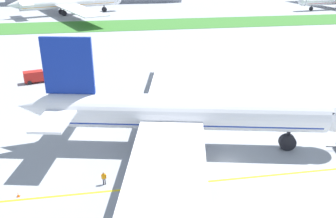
% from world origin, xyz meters
% --- Properties ---
extents(ground_plane, '(600.00, 600.00, 0.00)m').
position_xyz_m(ground_plane, '(0.00, 0.00, 0.00)').
color(ground_plane, '#9399A0').
rests_on(ground_plane, ground).
extents(apron_taxi_line, '(280.00, 0.36, 0.01)m').
position_xyz_m(apron_taxi_line, '(0.00, -3.70, 0.00)').
color(apron_taxi_line, yellow).
rests_on(apron_taxi_line, ground).
extents(grass_median_strip, '(320.00, 24.00, 0.10)m').
position_xyz_m(grass_median_strip, '(0.00, 104.76, 0.05)').
color(grass_median_strip, '#38722D').
rests_on(grass_median_strip, ground).
extents(airliner_foreground, '(46.16, 73.67, 15.85)m').
position_xyz_m(airliner_foreground, '(-5.34, 5.49, 5.38)').
color(airliner_foreground, white).
rests_on(airliner_foreground, ground).
extents(ground_crew_marshaller_front, '(0.60, 0.31, 1.72)m').
position_xyz_m(ground_crew_marshaller_front, '(-16.34, -2.22, 1.05)').
color(ground_crew_marshaller_front, black).
rests_on(ground_crew_marshaller_front, ground).
extents(traffic_cone_near_nose, '(0.36, 0.36, 0.58)m').
position_xyz_m(traffic_cone_near_nose, '(-26.15, -3.02, 0.28)').
color(traffic_cone_near_nose, '#F2590C').
rests_on(traffic_cone_near_nose, ground).
extents(service_truck_baggage_loader, '(5.68, 3.43, 2.60)m').
position_xyz_m(service_truck_baggage_loader, '(-30.68, 38.65, 1.43)').
color(service_truck_baggage_loader, '#B21E19').
rests_on(service_truck_baggage_loader, ground).
extents(parked_airliner_far_left, '(49.69, 81.71, 15.52)m').
position_xyz_m(parked_airliner_far_left, '(-32.18, 136.00, 5.27)').
color(parked_airliner_far_left, white).
rests_on(parked_airliner_far_left, ground).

